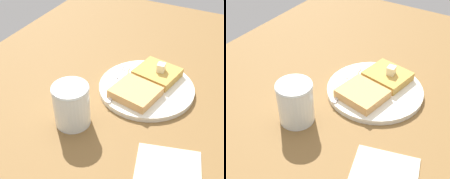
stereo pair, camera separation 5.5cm
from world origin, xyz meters
TOP-DOWN VIEW (x-y plane):
  - table_surface at (0.00, 0.00)cm, footprint 92.82×92.82cm
  - plate at (6.60, 2.39)cm, footprint 23.14×23.14cm
  - toast_slice_left at (1.83, 3.31)cm, footprint 10.64×11.48cm
  - toast_slice_middle at (11.36, 1.47)cm, footprint 10.64×11.48cm
  - butter_pat_primary at (1.91, 4.16)cm, footprint 2.20×2.01cm
  - fork at (7.86, -4.32)cm, footprint 16.02×4.02cm
  - syrup_jar at (24.22, -7.50)cm, footprint 7.83×7.83cm
  - napkin at (27.87, 15.22)cm, footprint 14.86×14.85cm

SIDE VIEW (x-z plane):
  - table_surface at x=0.00cm, z-range 0.00..2.51cm
  - napkin at x=27.87cm, z-range 2.51..2.81cm
  - plate at x=6.60cm, z-range 2.59..3.82cm
  - fork at x=7.86cm, z-range 3.74..4.10cm
  - toast_slice_left at x=1.83cm, z-range 3.74..5.83cm
  - toast_slice_middle at x=11.36cm, z-range 3.74..5.83cm
  - butter_pat_primary at x=1.91cm, z-range 5.83..7.90cm
  - syrup_jar at x=24.22cm, z-range 2.24..11.71cm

